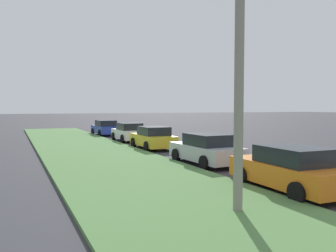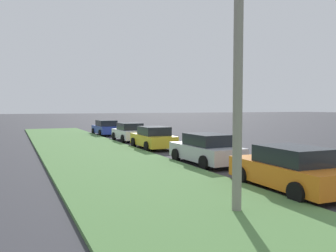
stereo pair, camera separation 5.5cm
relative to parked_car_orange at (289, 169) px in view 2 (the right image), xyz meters
The scene contains 7 objects.
grass_median 7.13m from the parked_car_orange, 33.28° to the left, with size 60.00×6.00×0.12m, color #517F42.
parked_car_orange is the anchor object (origin of this frame).
parked_car_silver 5.73m from the parked_car_orange, ahead, with size 4.34×2.09×1.47m.
parked_car_yellow 12.53m from the parked_car_orange, ahead, with size 4.34×2.09×1.47m.
parked_car_white 18.14m from the parked_car_orange, ahead, with size 4.32×2.06×1.47m.
parked_car_blue 24.60m from the parked_car_orange, ahead, with size 4.34×2.10×1.47m.
streetlight 4.73m from the parked_car_orange, 116.31° to the left, with size 0.40×2.87×7.50m.
Camera 2 is at (-4.43, 10.56, 2.73)m, focal length 36.83 mm.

